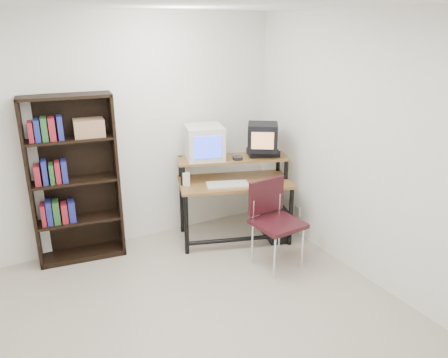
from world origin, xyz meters
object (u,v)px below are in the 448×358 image
crt_monitor (204,143)px  bookshelf (74,178)px  crt_tv (263,137)px  school_chair (273,214)px  pc_tower (274,221)px  computer_desk (234,183)px

crt_monitor → bookshelf: 1.48m
crt_tv → crt_monitor: bearing=-167.4°
crt_monitor → crt_tv: 0.69m
crt_monitor → school_chair: size_ratio=0.55×
school_chair → bookshelf: bookshelf is taller
crt_tv → pc_tower: (0.06, -0.21, -1.00)m
bookshelf → computer_desk: bearing=-6.4°
crt_tv → school_chair: crt_tv is taller
computer_desk → bookshelf: size_ratio=0.79×
bookshelf → crt_monitor: bearing=-0.1°
pc_tower → bookshelf: bookshelf is taller
computer_desk → school_chair: 0.73m
pc_tower → crt_tv: bearing=119.4°
crt_tv → bookshelf: 2.15m
computer_desk → bookshelf: (-1.72, 0.42, 0.23)m
bookshelf → school_chair: bearing=-25.3°
computer_desk → pc_tower: computer_desk is taller
bookshelf → pc_tower: bearing=-9.3°
pc_tower → school_chair: school_chair is taller
school_chair → bookshelf: size_ratio=0.51×
crt_monitor → crt_tv: crt_tv is taller
pc_tower → crt_monitor: bearing=161.3°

